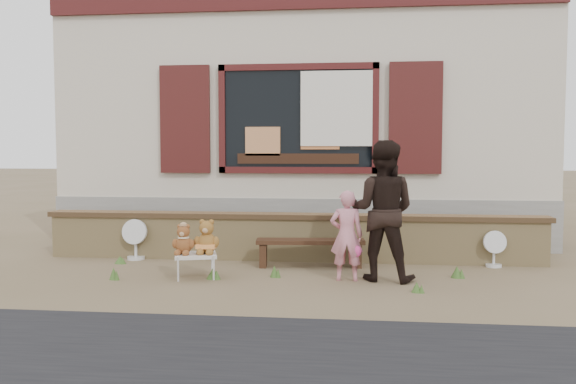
# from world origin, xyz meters

# --- Properties ---
(ground) EXTENTS (80.00, 80.00, 0.00)m
(ground) POSITION_xyz_m (0.00, 0.00, 0.00)
(ground) COLOR brown
(ground) RESTS_ON ground
(shopfront) EXTENTS (8.04, 5.13, 4.00)m
(shopfront) POSITION_xyz_m (0.00, 4.49, 2.00)
(shopfront) COLOR #B7AA94
(shopfront) RESTS_ON ground
(brick_wall) EXTENTS (7.10, 0.36, 0.67)m
(brick_wall) POSITION_xyz_m (0.00, 1.00, 0.34)
(brick_wall) COLOR tan
(brick_wall) RESTS_ON ground
(bench) EXTENTS (1.47, 0.44, 0.37)m
(bench) POSITION_xyz_m (0.31, 0.54, 0.27)
(bench) COLOR black
(bench) RESTS_ON ground
(folding_chair) EXTENTS (0.60, 0.56, 0.31)m
(folding_chair) POSITION_xyz_m (-1.03, -0.36, 0.28)
(folding_chair) COLOR beige
(folding_chair) RESTS_ON ground
(teddy_bear_left) EXTENTS (0.33, 0.31, 0.37)m
(teddy_bear_left) POSITION_xyz_m (-1.16, -0.40, 0.49)
(teddy_bear_left) COLOR brown
(teddy_bear_left) RESTS_ON folding_chair
(teddy_bear_right) EXTENTS (0.38, 0.35, 0.43)m
(teddy_bear_right) POSITION_xyz_m (-0.89, -0.32, 0.52)
(teddy_bear_right) COLOR brown
(teddy_bear_right) RESTS_ON folding_chair
(child) EXTENTS (0.40, 0.26, 1.09)m
(child) POSITION_xyz_m (0.80, -0.27, 0.54)
(child) COLOR pink
(child) RESTS_ON ground
(adult) EXTENTS (0.93, 0.79, 1.68)m
(adult) POSITION_xyz_m (1.23, -0.19, 0.84)
(adult) COLOR black
(adult) RESTS_ON ground
(fan_left) EXTENTS (0.36, 0.25, 0.58)m
(fan_left) POSITION_xyz_m (-2.22, 0.80, 0.29)
(fan_left) COLOR silver
(fan_left) RESTS_ON ground
(fan_right) EXTENTS (0.31, 0.21, 0.49)m
(fan_right) POSITION_xyz_m (2.75, 0.80, 0.25)
(fan_right) COLOR silver
(fan_right) RESTS_ON ground
(grass_tufts) EXTENTS (4.63, 1.41, 0.15)m
(grass_tufts) POSITION_xyz_m (-0.22, -0.18, 0.07)
(grass_tufts) COLOR #3D5F26
(grass_tufts) RESTS_ON ground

